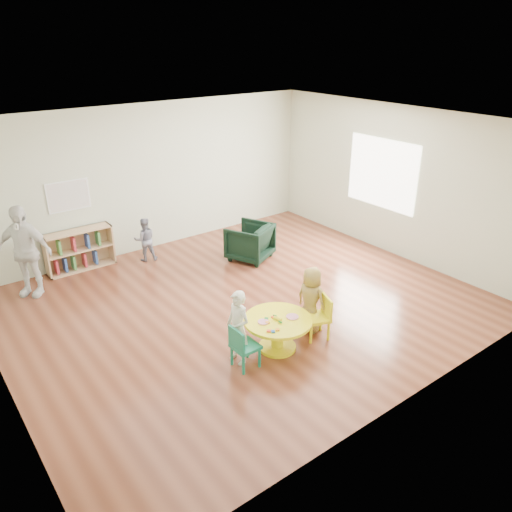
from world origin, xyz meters
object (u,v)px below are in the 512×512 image
Objects in this scene: toddler at (145,239)px; child_left at (238,328)px; child_right at (311,300)px; bookshelf at (78,250)px; adult_caretaker at (24,251)px; kid_chair_left at (243,346)px; kid_chair_right at (320,316)px; armchair at (250,242)px; activity_table at (278,328)px.

child_left is at bearing 100.85° from toddler.
child_left reaches higher than child_right.
adult_caretaker is (-0.97, -0.47, 0.40)m from bookshelf.
toddler reaches higher than kid_chair_left.
kid_chair_left is 1.28m from kid_chair_right.
child_left is at bearing 166.24° from kid_chair_left.
child_left is 1.27m from child_right.
bookshelf reaches higher than armchair.
bookshelf reaches higher than kid_chair_left.
armchair is 2.64m from child_right.
bookshelf is 1.22× the size of child_right.
child_right is (0.68, 0.09, 0.17)m from activity_table.
kid_chair_right is at bearing -65.65° from bookshelf.
armchair is 0.49× the size of adult_caretaker.
bookshelf is 1.58× the size of armchair.
child_left reaches higher than kid_chair_left.
bookshelf is 1.15m from adult_caretaker.
activity_table is 0.91× the size of child_left.
kid_chair_right is 0.63× the size of child_right.
child_left is 0.66× the size of adult_caretaker.
adult_caretaker is at bearing -154.15° from bookshelf.
activity_table is at bearing -14.59° from adult_caretaker.
bookshelf is (-1.26, 4.13, 0.05)m from activity_table.
kid_chair_right is at bearing -8.59° from adult_caretaker.
child_right is at bearing 82.86° from child_left.
kid_chair_right is 1.28m from child_left.
child_right is (-0.78, -2.52, 0.15)m from armchair.
activity_table is 0.62m from kid_chair_left.
bookshelf is 3.12m from armchair.
armchair is 0.90× the size of toddler.
kid_chair_left is 0.97× the size of kid_chair_right.
kid_chair_left is at bearing -81.26° from bookshelf.
armchair is (1.46, 2.61, 0.03)m from activity_table.
child_right is at bearing 120.47° from toddler.
armchair is at bearing 141.58° from kid_chair_left.
kid_chair_right is 4.79m from adult_caretaker.
activity_table is 0.62m from child_left.
kid_chair_left is at bearing -174.77° from activity_table.
bookshelf is 1.43× the size of toddler.
adult_caretaker reaches higher than toddler.
activity_table is at bearing 87.49° from child_right.
adult_caretaker is (-2.10, -0.08, 0.35)m from toddler.
kid_chair_left is 0.79× the size of armchair.
bookshelf is 0.78× the size of adult_caretaker.
child_right reaches higher than toddler.
child_right reaches higher than armchair.
activity_table is at bearing 99.83° from kid_chair_right.
child_right is 0.64× the size of adult_caretaker.
armchair reaches higher than kid_chair_left.
kid_chair_left is at bearing -22.53° from adult_caretaker.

